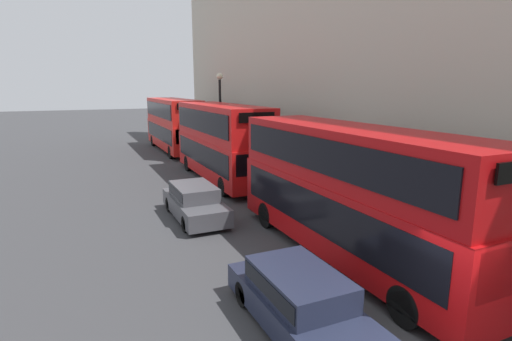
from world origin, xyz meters
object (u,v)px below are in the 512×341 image
Objects in this scene: bus_leading at (351,188)px; bus_second_in_queue at (221,139)px; car_dark_sedan at (300,299)px; car_hatchback at (195,201)px; bus_third_in_queue at (173,123)px.

bus_second_in_queue is (-0.00, 12.05, 0.10)m from bus_leading.
bus_second_in_queue is at bearing 77.03° from car_dark_sedan.
car_dark_sedan is 1.03× the size of car_hatchback.
bus_leading is 2.34× the size of car_hatchback.
car_hatchback is at bearing -118.95° from bus_second_in_queue.
bus_leading is 0.99× the size of bus_third_in_queue.
bus_leading reaches higher than car_hatchback.
car_dark_sedan is (-3.40, -2.71, -1.61)m from bus_leading.
car_hatchback reaches higher than car_dark_sedan.
bus_third_in_queue is (-0.00, 24.21, 0.09)m from bus_leading.
bus_third_in_queue is 27.18m from car_dark_sedan.
bus_second_in_queue is 0.94× the size of bus_third_in_queue.
bus_second_in_queue is at bearing 61.05° from car_hatchback.
bus_third_in_queue is 2.38× the size of car_hatchback.
bus_third_in_queue is at bearing 90.00° from bus_second_in_queue.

